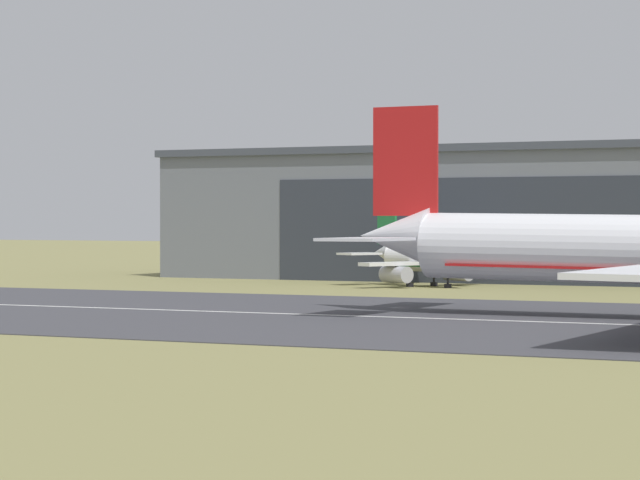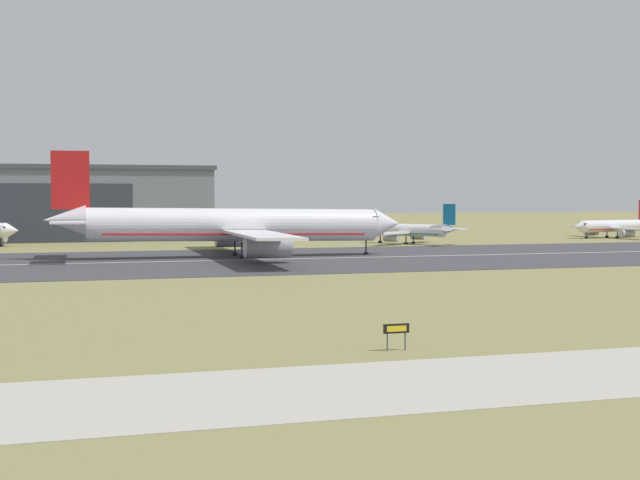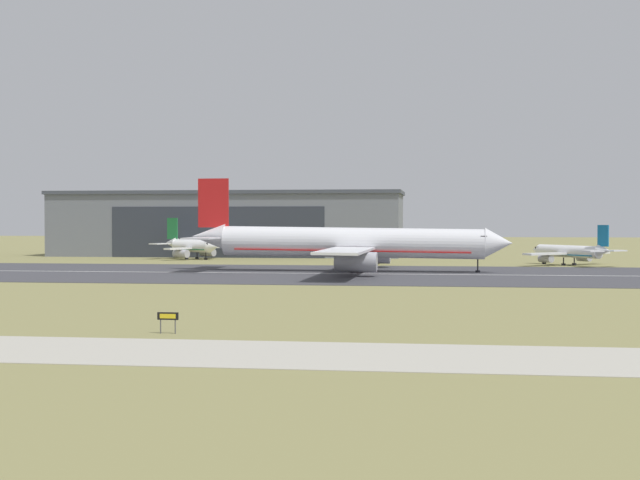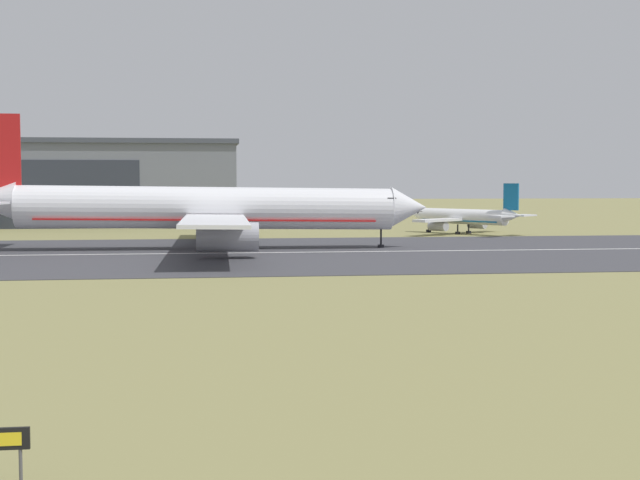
# 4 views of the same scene
# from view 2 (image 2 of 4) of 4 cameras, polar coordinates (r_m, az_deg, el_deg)

# --- Properties ---
(ground_plane) EXTENTS (755.43, 755.43, 0.00)m
(ground_plane) POSITION_cam_2_polar(r_m,az_deg,el_deg) (76.81, -12.67, -4.71)
(ground_plane) COLOR olive
(runway_strip) EXTENTS (515.43, 53.34, 0.06)m
(runway_strip) POSITION_cam_2_polar(r_m,az_deg,el_deg) (134.68, -14.32, -1.45)
(runway_strip) COLOR #3D3D42
(runway_strip) RESTS_ON ground_plane
(runway_centreline) EXTENTS (463.88, 0.70, 0.01)m
(runway_centreline) POSITION_cam_2_polar(r_m,az_deg,el_deg) (134.68, -14.32, -1.44)
(runway_centreline) COLOR silver
(runway_centreline) RESTS_ON runway_strip
(taxiway_road) EXTENTS (386.57, 12.44, 0.05)m
(taxiway_road) POSITION_cam_2_polar(r_m,az_deg,el_deg) (45.20, -9.92, -10.03)
(taxiway_road) COLOR #B2AD9E
(taxiway_road) RESTS_ON ground_plane
(hangar_building) EXTENTS (89.15, 26.17, 16.43)m
(hangar_building) POSITION_cam_2_polar(r_m,az_deg,el_deg) (206.75, -19.51, 2.25)
(hangar_building) COLOR slate
(hangar_building) RESTS_ON ground_plane
(airplane_landing) EXTENTS (57.68, 59.74, 16.78)m
(airplane_landing) POSITION_cam_2_polar(r_m,az_deg,el_deg) (143.45, -5.57, 0.90)
(airplane_landing) COLOR white
(airplane_landing) RESTS_ON ground_plane
(airplane_parked_west) EXTENTS (20.04, 20.72, 8.25)m
(airplane_parked_west) POSITION_cam_2_polar(r_m,az_deg,el_deg) (182.01, 5.80, 0.60)
(airplane_parked_west) COLOR white
(airplane_parked_west) RESTS_ON ground_plane
(airplane_parked_east) EXTENTS (23.99, 23.25, 8.82)m
(airplane_parked_east) POSITION_cam_2_polar(r_m,az_deg,el_deg) (218.30, 18.23, 0.84)
(airplane_parked_east) COLOR white
(airplane_parked_east) RESTS_ON ground_plane
(runway_sign) EXTENTS (1.77, 0.13, 1.76)m
(runway_sign) POSITION_cam_2_polar(r_m,az_deg,el_deg) (58.15, 4.91, -5.78)
(runway_sign) COLOR #4C4C51
(runway_sign) RESTS_ON ground_plane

